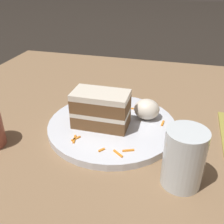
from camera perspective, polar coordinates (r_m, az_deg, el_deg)
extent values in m
plane|color=black|center=(0.67, 4.83, -4.93)|extent=(6.00, 6.00, 0.00)
cube|color=#846647|center=(0.66, 4.89, -3.58)|extent=(1.17, 0.98, 0.04)
cylinder|color=silver|center=(0.62, 0.00, -2.98)|extent=(0.30, 0.30, 0.02)
cube|color=brown|center=(0.60, -2.38, -1.59)|extent=(0.12, 0.07, 0.03)
cube|color=silver|center=(0.59, -2.42, 0.08)|extent=(0.12, 0.07, 0.01)
cube|color=brown|center=(0.58, -2.46, 1.80)|extent=(0.12, 0.07, 0.03)
cube|color=silver|center=(0.57, -2.51, 3.70)|extent=(0.12, 0.07, 0.01)
ellipsoid|color=silver|center=(0.63, 7.59, 0.65)|extent=(0.06, 0.05, 0.05)
cylinder|color=orange|center=(0.70, -0.17, 2.10)|extent=(0.06, 0.06, 0.01)
cube|color=orange|center=(0.52, 1.33, -9.03)|extent=(0.02, 0.02, 0.00)
cube|color=orange|center=(0.67, 4.14, 0.79)|extent=(0.01, 0.01, 0.00)
cube|color=orange|center=(0.62, 10.97, -2.41)|extent=(0.01, 0.02, 0.00)
cube|color=orange|center=(0.56, -7.85, -5.74)|extent=(0.02, 0.02, 0.00)
cube|color=orange|center=(0.66, 2.99, 0.09)|extent=(0.01, 0.02, 0.00)
cube|color=orange|center=(0.53, -2.28, -8.26)|extent=(0.01, 0.01, 0.00)
cube|color=orange|center=(0.56, -8.18, -5.85)|extent=(0.01, 0.03, 0.00)
cube|color=orange|center=(0.53, 3.56, -8.35)|extent=(0.02, 0.01, 0.00)
cylinder|color=silver|center=(0.47, 15.36, -9.65)|extent=(0.07, 0.07, 0.11)
cylinder|color=silver|center=(0.49, 14.80, -12.89)|extent=(0.06, 0.06, 0.04)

